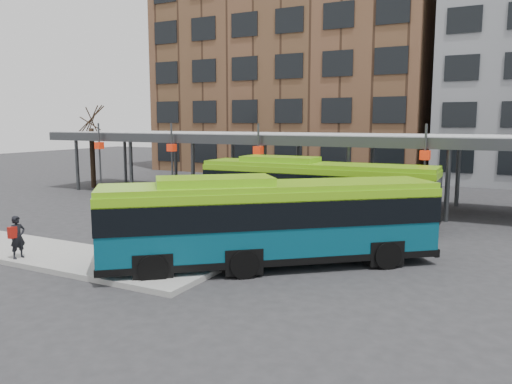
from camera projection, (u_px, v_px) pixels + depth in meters
name	position (u px, v px, depth m)	size (l,w,h in m)	color
ground	(212.00, 254.00, 18.58)	(120.00, 120.00, 0.00)	#28282B
boarding_island	(42.00, 253.00, 18.43)	(14.00, 3.00, 0.18)	gray
canopy	(327.00, 138.00, 29.38)	(40.00, 6.53, 4.80)	#999B9E
tree	(92.00, 155.00, 36.97)	(1.64, 1.64, 5.60)	black
building_brick	(297.00, 60.00, 49.73)	(26.00, 14.00, 22.00)	brown
bus_front	(269.00, 220.00, 16.84)	(10.24, 9.04, 3.12)	#084459
bus_rear	(315.00, 188.00, 24.47)	(11.50, 2.77, 3.16)	#084459
pedestrian	(17.00, 237.00, 17.29)	(0.42, 0.62, 1.50)	black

